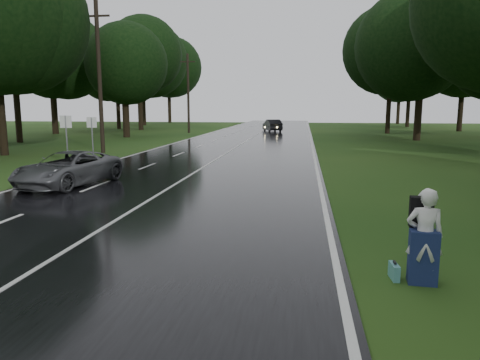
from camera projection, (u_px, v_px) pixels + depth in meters
name	position (u px, v px, depth m)	size (l,w,h in m)	color
ground	(59.00, 257.00, 9.54)	(160.00, 160.00, 0.00)	#264514
road	(224.00, 155.00, 29.08)	(12.00, 140.00, 0.04)	black
lane_center	(224.00, 155.00, 29.07)	(0.12, 140.00, 0.01)	silver
grey_car	(68.00, 169.00, 17.86)	(2.23, 4.83, 1.34)	#4F5155
far_car	(272.00, 125.00, 56.21)	(1.56, 4.47, 1.47)	black
hitchhiker	(424.00, 240.00, 8.01)	(0.67, 0.62, 1.76)	silver
suitcase	(394.00, 271.00, 8.30)	(0.12, 0.41, 0.29)	teal
utility_pole_mid	(103.00, 153.00, 30.82)	(1.80, 0.28, 9.99)	black
utility_pole_far	(189.00, 133.00, 53.82)	(1.80, 0.28, 9.20)	black
road_sign_a	(68.00, 167.00, 23.77)	(0.64, 0.10, 2.68)	white
road_sign_b	(94.00, 160.00, 26.62)	(0.61, 0.10, 2.52)	white
tree_left_d	(5.00, 155.00, 29.27)	(9.70, 9.70, 15.16)	black
tree_left_e	(127.00, 137.00, 46.25)	(8.24, 8.24, 12.88)	black
tree_left_f	(141.00, 130.00, 60.44)	(11.74, 11.74, 18.35)	black
tree_right_e	(416.00, 140.00, 41.94)	(9.27, 9.27, 14.49)	black
tree_right_f	(387.00, 133.00, 52.37)	(10.83, 10.83, 16.92)	black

